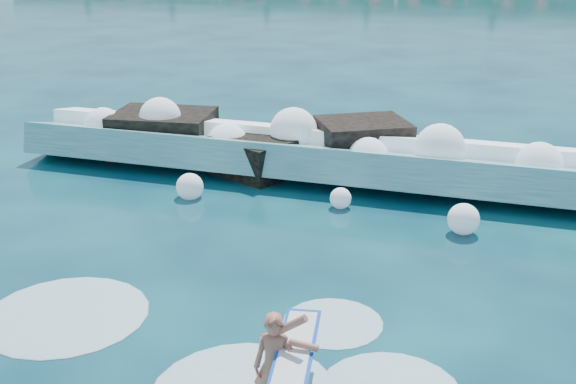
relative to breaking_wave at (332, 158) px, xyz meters
The scene contains 6 objects.
ground 6.71m from the breaking_wave, 100.73° to the right, with size 200.00×200.00×0.00m, color #072338.
breaking_wave is the anchor object (origin of this frame).
rock_cluster 2.48m from the breaking_wave, behind, with size 8.63×3.71×1.59m.
surfer_with_board 9.63m from the breaking_wave, 79.94° to the right, with size 1.02×2.83×1.60m.
wave_spray 0.46m from the breaking_wave, 136.41° to the right, with size 14.28×4.15×1.81m.
surf_foam 9.07m from the breaking_wave, 88.12° to the right, with size 9.35×5.33×0.14m.
Camera 1 is at (5.59, -10.87, 6.16)m, focal length 45.00 mm.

